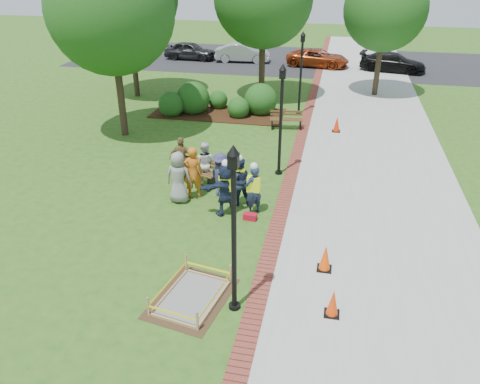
% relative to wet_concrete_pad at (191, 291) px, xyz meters
% --- Properties ---
extents(ground, '(100.00, 100.00, 0.00)m').
position_rel_wet_concrete_pad_xyz_m(ground, '(-0.13, 2.89, -0.23)').
color(ground, '#285116').
rests_on(ground, ground).
extents(sidewalk, '(6.00, 60.00, 0.02)m').
position_rel_wet_concrete_pad_xyz_m(sidewalk, '(4.87, 12.89, -0.22)').
color(sidewalk, '#9E9E99').
rests_on(sidewalk, ground).
extents(brick_edging, '(0.50, 60.00, 0.03)m').
position_rel_wet_concrete_pad_xyz_m(brick_edging, '(1.62, 12.89, -0.22)').
color(brick_edging, maroon).
rests_on(brick_edging, ground).
extents(mulch_bed, '(7.00, 3.00, 0.05)m').
position_rel_wet_concrete_pad_xyz_m(mulch_bed, '(-3.13, 14.89, -0.21)').
color(mulch_bed, '#381E0F').
rests_on(mulch_bed, ground).
extents(parking_lot, '(36.00, 12.00, 0.01)m').
position_rel_wet_concrete_pad_xyz_m(parking_lot, '(-0.13, 29.89, -0.23)').
color(parking_lot, black).
rests_on(parking_lot, ground).
extents(wet_concrete_pad, '(2.09, 2.57, 0.55)m').
position_rel_wet_concrete_pad_xyz_m(wet_concrete_pad, '(0.00, 0.00, 0.00)').
color(wet_concrete_pad, '#47331E').
rests_on(wet_concrete_pad, ground).
extents(bench_near, '(1.76, 1.08, 0.91)m').
position_rel_wet_concrete_pad_xyz_m(bench_near, '(-1.77, 6.36, 0.05)').
color(bench_near, brown).
rests_on(bench_near, ground).
extents(bench_far, '(1.65, 0.75, 0.86)m').
position_rel_wet_concrete_pad_xyz_m(bench_far, '(0.76, 13.22, 0.04)').
color(bench_far, '#52361C').
rests_on(bench_far, ground).
extents(cone_front, '(0.37, 0.37, 0.72)m').
position_rel_wet_concrete_pad_xyz_m(cone_front, '(3.46, 0.12, 0.11)').
color(cone_front, black).
rests_on(cone_front, ground).
extents(cone_back, '(0.40, 0.40, 0.78)m').
position_rel_wet_concrete_pad_xyz_m(cone_back, '(3.19, 1.91, 0.14)').
color(cone_back, black).
rests_on(cone_back, ground).
extents(cone_far, '(0.39, 0.39, 0.77)m').
position_rel_wet_concrete_pad_xyz_m(cone_far, '(3.20, 13.27, 0.13)').
color(cone_far, black).
rests_on(cone_far, ground).
extents(toolbox, '(0.45, 0.27, 0.21)m').
position_rel_wet_concrete_pad_xyz_m(toolbox, '(0.69, 4.15, -0.13)').
color(toolbox, '#AE0D23').
rests_on(toolbox, ground).
extents(lamp_near, '(0.28, 0.28, 4.26)m').
position_rel_wet_concrete_pad_xyz_m(lamp_near, '(1.12, -0.11, 2.25)').
color(lamp_near, black).
rests_on(lamp_near, ground).
extents(lamp_mid, '(0.28, 0.28, 4.26)m').
position_rel_wet_concrete_pad_xyz_m(lamp_mid, '(1.12, 7.89, 2.25)').
color(lamp_mid, black).
rests_on(lamp_mid, ground).
extents(lamp_far, '(0.28, 0.28, 4.26)m').
position_rel_wet_concrete_pad_xyz_m(lamp_far, '(1.12, 15.89, 2.25)').
color(lamp_far, black).
rests_on(lamp_far, ground).
extents(tree_left, '(5.46, 5.46, 8.30)m').
position_rel_wet_concrete_pad_xyz_m(tree_left, '(-6.67, 10.79, 5.33)').
color(tree_left, '#3D2D1E').
rests_on(tree_left, ground).
extents(tree_right, '(4.70, 4.70, 7.27)m').
position_rel_wet_concrete_pad_xyz_m(tree_right, '(5.31, 20.58, 4.67)').
color(tree_right, '#3D2D1E').
rests_on(tree_right, ground).
extents(shrub_a, '(1.38, 1.38, 1.38)m').
position_rel_wet_concrete_pad_xyz_m(shrub_a, '(-5.46, 14.10, -0.23)').
color(shrub_a, '#134414').
rests_on(shrub_a, ground).
extents(shrub_b, '(1.80, 1.80, 1.80)m').
position_rel_wet_concrete_pad_xyz_m(shrub_b, '(-4.49, 14.82, -0.23)').
color(shrub_b, '#134414').
rests_on(shrub_b, ground).
extents(shrub_c, '(1.16, 1.16, 1.16)m').
position_rel_wet_concrete_pad_xyz_m(shrub_c, '(-1.92, 14.53, -0.23)').
color(shrub_c, '#134414').
rests_on(shrub_c, ground).
extents(shrub_d, '(1.76, 1.76, 1.76)m').
position_rel_wet_concrete_pad_xyz_m(shrub_d, '(-0.90, 15.40, -0.23)').
color(shrub_d, '#134414').
rests_on(shrub_d, ground).
extents(shrub_e, '(1.06, 1.06, 1.06)m').
position_rel_wet_concrete_pad_xyz_m(shrub_e, '(-3.37, 15.88, -0.23)').
color(shrub_e, '#134414').
rests_on(shrub_e, ground).
extents(casual_person_a, '(0.59, 0.39, 1.83)m').
position_rel_wet_concrete_pad_xyz_m(casual_person_a, '(-1.94, 4.89, 0.68)').
color(casual_person_a, gray).
rests_on(casual_person_a, ground).
extents(casual_person_b, '(0.69, 0.55, 1.88)m').
position_rel_wet_concrete_pad_xyz_m(casual_person_b, '(-1.56, 5.31, 0.70)').
color(casual_person_b, '#C86317').
rests_on(casual_person_b, ground).
extents(casual_person_c, '(0.55, 0.38, 1.63)m').
position_rel_wet_concrete_pad_xyz_m(casual_person_c, '(-1.47, 6.47, 0.58)').
color(casual_person_c, silver).
rests_on(casual_person_c, ground).
extents(casual_person_d, '(0.57, 0.40, 1.68)m').
position_rel_wet_concrete_pad_xyz_m(casual_person_d, '(-2.40, 6.64, 0.60)').
color(casual_person_d, brown).
rests_on(casual_person_d, ground).
extents(casual_person_e, '(0.61, 0.60, 1.64)m').
position_rel_wet_concrete_pad_xyz_m(casual_person_e, '(-0.63, 5.55, 0.59)').
color(casual_person_e, '#303154').
rests_on(casual_person_e, ground).
extents(hivis_worker_a, '(0.69, 0.61, 1.95)m').
position_rel_wet_concrete_pad_xyz_m(hivis_worker_a, '(-0.15, 4.35, 0.73)').
color(hivis_worker_a, '#182340').
rests_on(hivis_worker_a, ground).
extents(hivis_worker_b, '(0.62, 0.62, 1.82)m').
position_rel_wet_concrete_pad_xyz_m(hivis_worker_b, '(0.72, 4.60, 0.67)').
color(hivis_worker_b, '#1B2748').
rests_on(hivis_worker_b, ground).
extents(hivis_worker_c, '(0.63, 0.52, 1.83)m').
position_rel_wet_concrete_pad_xyz_m(hivis_worker_c, '(0.11, 5.14, 0.68)').
color(hivis_worker_c, '#1C204A').
rests_on(hivis_worker_c, ground).
extents(parked_car_a, '(2.32, 4.83, 1.54)m').
position_rel_wet_concrete_pad_xyz_m(parked_car_a, '(-8.94, 28.51, -0.23)').
color(parked_car_a, black).
rests_on(parked_car_a, ground).
extents(parked_car_b, '(2.41, 4.86, 1.54)m').
position_rel_wet_concrete_pad_xyz_m(parked_car_b, '(-4.58, 28.44, -0.23)').
color(parked_car_b, '#9D9DA1').
rests_on(parked_car_b, ground).
extents(parked_car_c, '(2.56, 4.57, 1.41)m').
position_rel_wet_concrete_pad_xyz_m(parked_car_c, '(1.38, 27.91, -0.23)').
color(parked_car_c, '#963413').
rests_on(parked_car_c, ground).
extents(parked_car_d, '(2.86, 4.84, 1.48)m').
position_rel_wet_concrete_pad_xyz_m(parked_car_d, '(6.82, 27.37, -0.23)').
color(parked_car_d, black).
rests_on(parked_car_d, ground).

